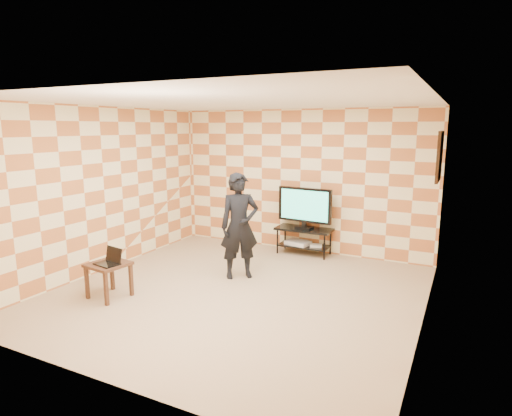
# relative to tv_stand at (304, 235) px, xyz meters

# --- Properties ---
(floor) EXTENTS (5.00, 5.00, 0.00)m
(floor) POSITION_rel_tv_stand_xyz_m (-0.18, -2.26, -0.37)
(floor) COLOR tan
(floor) RESTS_ON ground
(wall_back) EXTENTS (5.00, 0.02, 2.70)m
(wall_back) POSITION_rel_tv_stand_xyz_m (-0.18, 0.24, 0.98)
(wall_back) COLOR #F4E7B4
(wall_back) RESTS_ON ground
(wall_front) EXTENTS (5.00, 0.02, 2.70)m
(wall_front) POSITION_rel_tv_stand_xyz_m (-0.18, -4.76, 0.98)
(wall_front) COLOR #F4E7B4
(wall_front) RESTS_ON ground
(wall_left) EXTENTS (0.02, 5.00, 2.70)m
(wall_left) POSITION_rel_tv_stand_xyz_m (-2.68, -2.26, 0.98)
(wall_left) COLOR #F4E7B4
(wall_left) RESTS_ON ground
(wall_right) EXTENTS (0.02, 5.00, 2.70)m
(wall_right) POSITION_rel_tv_stand_xyz_m (2.32, -2.26, 0.98)
(wall_right) COLOR #F4E7B4
(wall_right) RESTS_ON ground
(ceiling) EXTENTS (5.00, 5.00, 0.02)m
(ceiling) POSITION_rel_tv_stand_xyz_m (-0.18, -2.26, 2.33)
(ceiling) COLOR white
(ceiling) RESTS_ON wall_back
(wall_art) EXTENTS (0.04, 0.72, 0.72)m
(wall_art) POSITION_rel_tv_stand_xyz_m (2.29, -0.71, 1.58)
(wall_art) COLOR black
(wall_art) RESTS_ON wall_right
(tv_stand) EXTENTS (1.05, 0.47, 0.50)m
(tv_stand) POSITION_rel_tv_stand_xyz_m (0.00, 0.00, 0.00)
(tv_stand) COLOR black
(tv_stand) RESTS_ON floor
(tv) EXTENTS (1.06, 0.23, 0.77)m
(tv) POSITION_rel_tv_stand_xyz_m (0.00, -0.00, 0.56)
(tv) COLOR black
(tv) RESTS_ON tv_stand
(dvd_player) EXTENTS (0.49, 0.39, 0.07)m
(dvd_player) POSITION_rel_tv_stand_xyz_m (-0.11, -0.01, -0.16)
(dvd_player) COLOR silver
(dvd_player) RESTS_ON tv_stand
(game_console) EXTENTS (0.25, 0.20, 0.05)m
(game_console) POSITION_rel_tv_stand_xyz_m (0.25, -0.02, -0.17)
(game_console) COLOR silver
(game_console) RESTS_ON tv_stand
(side_table) EXTENTS (0.56, 0.56, 0.50)m
(side_table) POSITION_rel_tv_stand_xyz_m (-1.72, -3.20, 0.04)
(side_table) COLOR #391E16
(side_table) RESTS_ON floor
(laptop) EXTENTS (0.37, 0.32, 0.22)m
(laptop) POSITION_rel_tv_stand_xyz_m (-1.68, -3.21, 0.18)
(laptop) COLOR black
(laptop) RESTS_ON side_table
(person) EXTENTS (0.72, 0.70, 1.67)m
(person) POSITION_rel_tv_stand_xyz_m (-0.48, -1.65, 0.47)
(person) COLOR black
(person) RESTS_ON floor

